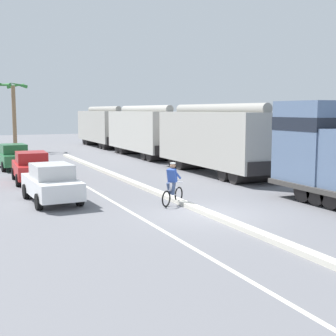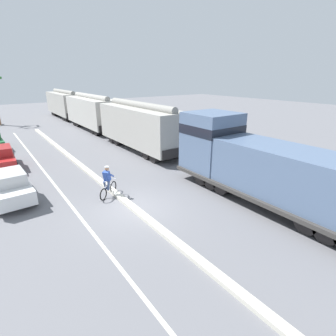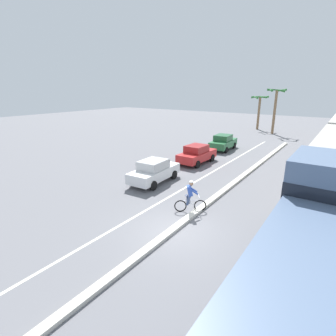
{
  "view_description": "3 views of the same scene",
  "coord_description": "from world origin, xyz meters",
  "px_view_note": "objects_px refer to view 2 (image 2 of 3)",
  "views": [
    {
      "loc": [
        -8.27,
        -14.86,
        3.82
      ],
      "look_at": [
        -0.15,
        2.96,
        1.39
      ],
      "focal_mm": 50.0,
      "sensor_mm": 36.0,
      "label": 1
    },
    {
      "loc": [
        -5.35,
        -10.44,
        6.27
      ],
      "look_at": [
        2.15,
        -0.02,
        1.71
      ],
      "focal_mm": 28.0,
      "sensor_mm": 36.0,
      "label": 2
    },
    {
      "loc": [
        5.89,
        -9.09,
        6.3
      ],
      "look_at": [
        -4.52,
        5.96,
        0.74
      ],
      "focal_mm": 28.0,
      "sensor_mm": 36.0,
      "label": 3
    }
  ],
  "objects_px": {
    "hopper_car_lead": "(140,126)",
    "hopper_car_trailing": "(65,104)",
    "locomotive": "(260,167)",
    "hopper_car_middle": "(92,112)",
    "parked_car_white": "(9,186)",
    "parked_car_red": "(0,158)",
    "cyclist": "(108,182)"
  },
  "relations": [
    {
      "from": "locomotive",
      "to": "parked_car_white",
      "type": "relative_size",
      "value": 2.72
    },
    {
      "from": "parked_car_white",
      "to": "parked_car_red",
      "type": "height_order",
      "value": "same"
    },
    {
      "from": "hopper_car_lead",
      "to": "parked_car_white",
      "type": "xyz_separation_m",
      "value": [
        -10.62,
        -4.68,
        -1.26
      ]
    },
    {
      "from": "hopper_car_trailing",
      "to": "hopper_car_lead",
      "type": "bearing_deg",
      "value": -90.0
    },
    {
      "from": "cyclist",
      "to": "hopper_car_middle",
      "type": "bearing_deg",
      "value": 71.57
    },
    {
      "from": "hopper_car_middle",
      "to": "parked_car_white",
      "type": "relative_size",
      "value": 2.48
    },
    {
      "from": "locomotive",
      "to": "hopper_car_lead",
      "type": "relative_size",
      "value": 1.1
    },
    {
      "from": "hopper_car_lead",
      "to": "hopper_car_trailing",
      "type": "height_order",
      "value": "same"
    },
    {
      "from": "locomotive",
      "to": "hopper_car_lead",
      "type": "xyz_separation_m",
      "value": [
        -0.0,
        12.16,
        0.28
      ]
    },
    {
      "from": "hopper_car_lead",
      "to": "parked_car_red",
      "type": "bearing_deg",
      "value": 172.65
    },
    {
      "from": "locomotive",
      "to": "hopper_car_middle",
      "type": "height_order",
      "value": "locomotive"
    },
    {
      "from": "locomotive",
      "to": "parked_car_red",
      "type": "relative_size",
      "value": 2.73
    },
    {
      "from": "locomotive",
      "to": "parked_car_red",
      "type": "bearing_deg",
      "value": 127.97
    },
    {
      "from": "locomotive",
      "to": "hopper_car_middle",
      "type": "bearing_deg",
      "value": 90.0
    },
    {
      "from": "locomotive",
      "to": "hopper_car_middle",
      "type": "relative_size",
      "value": 1.1
    },
    {
      "from": "hopper_car_middle",
      "to": "parked_car_red",
      "type": "bearing_deg",
      "value": -135.86
    },
    {
      "from": "parked_car_white",
      "to": "cyclist",
      "type": "xyz_separation_m",
      "value": [
        4.35,
        -2.54,
        0.0
      ]
    },
    {
      "from": "hopper_car_lead",
      "to": "cyclist",
      "type": "xyz_separation_m",
      "value": [
        -6.27,
        -7.22,
        -1.26
      ]
    },
    {
      "from": "hopper_car_trailing",
      "to": "parked_car_white",
      "type": "height_order",
      "value": "hopper_car_trailing"
    },
    {
      "from": "hopper_car_lead",
      "to": "hopper_car_trailing",
      "type": "bearing_deg",
      "value": 90.0
    },
    {
      "from": "hopper_car_middle",
      "to": "hopper_car_trailing",
      "type": "bearing_deg",
      "value": 90.0
    },
    {
      "from": "hopper_car_middle",
      "to": "cyclist",
      "type": "xyz_separation_m",
      "value": [
        -6.27,
        -18.82,
        -1.26
      ]
    },
    {
      "from": "locomotive",
      "to": "hopper_car_trailing",
      "type": "distance_m",
      "value": 35.36
    },
    {
      "from": "locomotive",
      "to": "hopper_car_middle",
      "type": "xyz_separation_m",
      "value": [
        -0.0,
        23.76,
        0.28
      ]
    },
    {
      "from": "locomotive",
      "to": "hopper_car_trailing",
      "type": "height_order",
      "value": "locomotive"
    },
    {
      "from": "hopper_car_trailing",
      "to": "parked_car_white",
      "type": "distance_m",
      "value": 29.86
    },
    {
      "from": "hopper_car_lead",
      "to": "hopper_car_middle",
      "type": "bearing_deg",
      "value": 90.0
    },
    {
      "from": "locomotive",
      "to": "cyclist",
      "type": "relative_size",
      "value": 6.77
    },
    {
      "from": "parked_car_white",
      "to": "locomotive",
      "type": "bearing_deg",
      "value": -35.14
    },
    {
      "from": "locomotive",
      "to": "hopper_car_middle",
      "type": "distance_m",
      "value": 23.76
    },
    {
      "from": "locomotive",
      "to": "parked_car_white",
      "type": "height_order",
      "value": "locomotive"
    },
    {
      "from": "hopper_car_lead",
      "to": "hopper_car_trailing",
      "type": "xyz_separation_m",
      "value": [
        0.0,
        23.2,
        0.0
      ]
    }
  ]
}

